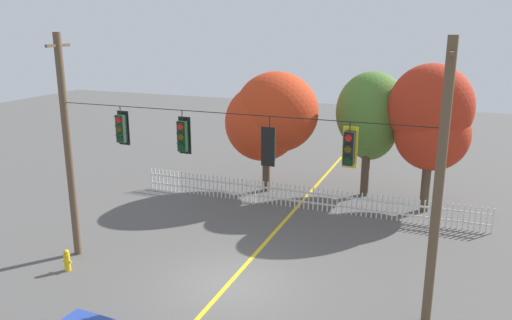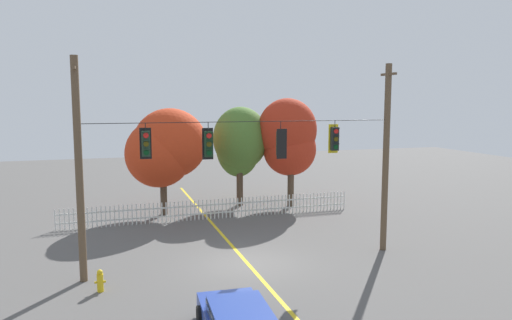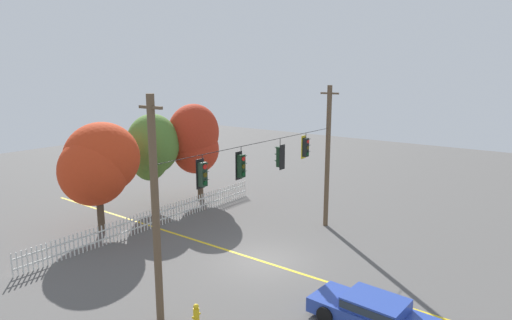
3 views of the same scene
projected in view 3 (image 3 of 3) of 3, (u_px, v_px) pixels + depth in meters
ground at (263, 261)px, 20.76m from camera, size 80.00×80.00×0.00m
lane_centerline_stripe at (263, 261)px, 20.76m from camera, size 0.16×36.00×0.01m
signal_support_span at (263, 177)px, 19.94m from camera, size 12.85×1.10×8.17m
traffic_signal_northbound_primary at (202, 174)px, 16.71m from camera, size 0.43×0.38×1.35m
traffic_signal_westbound_side at (241, 166)px, 18.56m from camera, size 0.43×0.38×1.45m
traffic_signal_eastbound_side at (280, 157)px, 20.88m from camera, size 0.43×0.38×1.50m
traffic_signal_northbound_secondary at (305, 147)px, 22.75m from camera, size 0.43×0.38×1.37m
white_picket_fence at (158, 217)px, 25.42m from camera, size 16.45×0.06×1.11m
autumn_maple_near_fence at (100, 162)px, 24.13m from camera, size 4.73×3.93×6.17m
autumn_maple_mid at (152, 147)px, 28.65m from camera, size 3.48×3.37×6.23m
autumn_oak_far_east at (195, 140)px, 30.11m from camera, size 3.77×3.22×6.76m
parked_car at (372, 311)px, 15.28m from camera, size 2.08×4.40×1.15m
fire_hydrant at (196, 314)px, 15.49m from camera, size 0.38×0.22×0.79m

